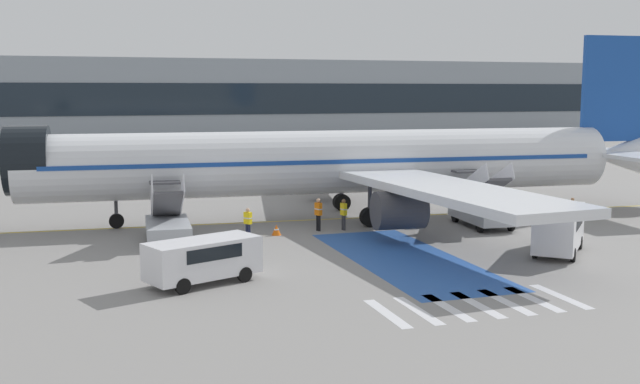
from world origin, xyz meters
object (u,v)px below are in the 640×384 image
Objects in this scene: boarding_stairs_forward at (168,223)px; terminal_building at (248,103)px; boarding_stairs_aft at (482,210)px; ground_crew_1 at (344,212)px; ground_crew_2 at (572,209)px; airliner at (339,162)px; service_van_1 at (559,226)px; ground_crew_3 at (318,212)px; ground_crew_0 at (248,221)px; service_van_0 at (203,257)px; traffic_cone_0 at (276,230)px; fuel_tanker at (311,153)px.

boarding_stairs_forward is 0.04× the size of terminal_building.
ground_crew_1 is (-8.06, 1.29, 0.05)m from boarding_stairs_aft.
boarding_stairs_forward is 23.24m from ground_crew_2.
airliner is at bearing 154.41° from ground_crew_1.
boarding_stairs_aft reaches higher than service_van_1.
ground_crew_0 is at bearing 78.74° from ground_crew_3.
boarding_stairs_forward is (-10.81, -3.74, -2.55)m from airliner.
service_van_0 is at bearing 145.06° from airliner.
ground_crew_1 is at bearing 38.86° from ground_crew_2.
service_van_1 is 13.01m from ground_crew_3.
airliner is 64.98m from terminal_building.
traffic_cone_0 is (-2.55, -0.45, -0.78)m from ground_crew_3.
airliner is 14.46m from service_van_1.
ground_crew_3 is (-2.45, -3.43, -2.44)m from airliner.
fuel_tanker is 6.51× the size of ground_crew_2.
service_van_0 is 3.11× the size of ground_crew_2.
terminal_building reaches higher than ground_crew_2.
boarding_stairs_aft is 7.63m from service_van_1.
service_van_1 is at bearing -36.33° from traffic_cone_0.
airliner is 26.58m from fuel_tanker.
terminal_building is (18.98, 77.34, 4.92)m from service_van_0.
ground_crew_0 is at bearing -45.46° from service_van_0.
boarding_stairs_aft reaches higher than ground_crew_0.
ground_crew_3 is (-9.48, 1.52, 0.10)m from boarding_stairs_aft.
ground_crew_1 is (-7.23, -29.45, -0.83)m from fuel_tanker.
fuel_tanker is 18.22× the size of traffic_cone_0.
ground_crew_1 is (-1.03, -3.65, -2.48)m from airliner.
ground_crew_3 is at bearing -99.21° from terminal_building.
ground_crew_3 is at bearing -2.18° from service_van_1.
boarding_stairs_forward is 34.10m from fuel_tanker.
boarding_stairs_forward is at bearing 15.83° from service_van_1.
ground_crew_0 is 0.90× the size of ground_crew_3.
service_van_1 is at bearing -147.65° from airliner.
service_van_1 reaches higher than ground_crew_2.
ground_crew_3 is (7.99, 9.54, -0.05)m from service_van_0.
service_van_0 is (-10.43, -12.97, -2.39)m from airliner.
service_van_0 is at bearing -120.87° from traffic_cone_0.
service_van_0 is 3.02× the size of ground_crew_0.
traffic_cone_0 is at bearing -13.94° from fuel_tanker.
airliner reaches higher than service_van_1.
ground_crew_1 reaches higher than traffic_cone_0.
ground_crew_1 is at bearing -118.84° from ground_crew_0.
terminal_building is (1.52, 69.31, 5.06)m from boarding_stairs_aft.
terminal_building reaches higher than traffic_cone_0.
traffic_cone_0 is at bearing 2.51° from boarding_stairs_forward.
boarding_stairs_forward is 17.88m from boarding_stairs_aft.
fuel_tanker reaches higher than traffic_cone_0.
traffic_cone_0 is at bearing 131.69° from airliner.
service_van_1 is 3.05× the size of ground_crew_2.
ground_crew_0 reaches higher than ground_crew_2.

